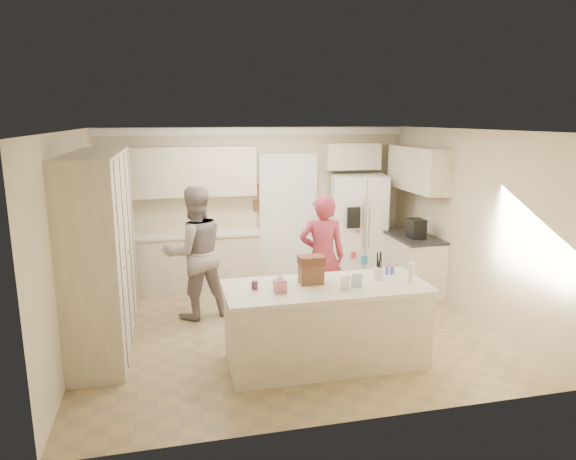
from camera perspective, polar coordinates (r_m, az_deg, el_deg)
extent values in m
cube|color=#967D53|center=(7.04, -0.15, -10.72)|extent=(5.20, 4.60, 0.02)
cube|color=white|center=(6.48, -0.16, 11.14)|extent=(5.20, 4.60, 0.02)
cube|color=beige|center=(8.86, -3.52, 2.93)|extent=(5.20, 0.02, 2.60)
cube|color=beige|center=(4.49, 6.54, -6.52)|extent=(5.20, 0.02, 2.60)
cube|color=beige|center=(6.57, -22.92, -1.36)|extent=(0.02, 4.60, 2.60)
cube|color=beige|center=(7.64, 19.28, 0.74)|extent=(0.02, 4.60, 2.60)
cube|color=white|center=(8.69, -3.58, 10.90)|extent=(5.20, 0.08, 0.12)
cube|color=beige|center=(6.75, -19.96, -1.88)|extent=(0.60, 2.60, 2.35)
cube|color=beige|center=(8.63, -10.66, -3.38)|extent=(2.20, 0.60, 0.88)
cube|color=beige|center=(8.51, -10.78, -0.41)|extent=(2.24, 0.63, 0.04)
cube|color=beige|center=(8.48, -11.09, 6.39)|extent=(2.20, 0.35, 0.80)
cube|color=black|center=(8.98, -0.01, 1.46)|extent=(0.90, 0.06, 2.10)
cube|color=white|center=(8.95, 0.04, 1.42)|extent=(1.02, 0.03, 2.22)
cube|color=brown|center=(8.79, -3.37, 4.50)|extent=(0.15, 0.02, 0.20)
cube|color=brown|center=(8.83, -3.35, 2.76)|extent=(0.15, 0.02, 0.20)
cube|color=white|center=(8.92, 7.78, 0.29)|extent=(1.02, 0.86, 1.80)
cube|color=gray|center=(8.60, 8.62, -0.19)|extent=(0.02, 0.02, 1.78)
cube|color=black|center=(8.46, 7.31, 1.37)|extent=(0.22, 0.03, 0.35)
cylinder|color=silver|center=(8.54, 8.38, 0.75)|extent=(0.02, 0.02, 0.85)
cylinder|color=silver|center=(8.57, 9.00, 0.78)|extent=(0.02, 0.02, 0.85)
cube|color=beige|center=(9.01, 7.11, 8.14)|extent=(0.95, 0.35, 0.45)
cube|color=beige|center=(8.54, 13.54, -3.68)|extent=(0.60, 1.20, 0.88)
cube|color=#2D2B28|center=(8.42, 13.63, -0.68)|extent=(0.63, 1.24, 0.04)
cube|color=beige|center=(8.49, 14.21, 6.59)|extent=(0.35, 1.50, 0.70)
cube|color=black|center=(8.19, 14.07, 0.16)|extent=(0.22, 0.28, 0.30)
cube|color=beige|center=(5.93, 4.21, -10.57)|extent=(2.20, 0.90, 0.88)
cube|color=beige|center=(5.77, 4.28, -6.36)|extent=(2.28, 0.96, 0.05)
cylinder|color=white|center=(6.00, 10.10, -4.77)|extent=(0.13, 0.13, 0.15)
cube|color=#D6798E|center=(5.51, -0.89, -6.19)|extent=(0.13, 0.13, 0.14)
cone|color=white|center=(5.48, -0.89, -5.10)|extent=(0.08, 0.08, 0.08)
cube|color=brown|center=(5.78, 2.58, -4.90)|extent=(0.26, 0.18, 0.22)
cube|color=#592D1E|center=(5.73, 2.59, -3.38)|extent=(0.28, 0.20, 0.10)
cylinder|color=#59263F|center=(5.62, -3.72, -6.13)|extent=(0.07, 0.07, 0.09)
cube|color=white|center=(5.60, 6.38, -5.85)|extent=(0.12, 0.06, 0.16)
cube|color=silver|center=(5.70, 7.64, -5.58)|extent=(0.12, 0.05, 0.16)
cylinder|color=silver|center=(5.94, 13.55, -4.66)|extent=(0.07, 0.07, 0.24)
cylinder|color=#4B4FA7|center=(6.23, 10.92, -4.47)|extent=(0.05, 0.05, 0.09)
cylinder|color=#4B4FA7|center=(6.25, 11.51, -4.42)|extent=(0.05, 0.05, 0.09)
imported|color=gray|center=(7.20, -10.29, -2.48)|extent=(1.05, 0.91, 1.86)
imported|color=#A43146|center=(7.12, 3.82, -2.97)|extent=(0.71, 0.54, 1.74)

